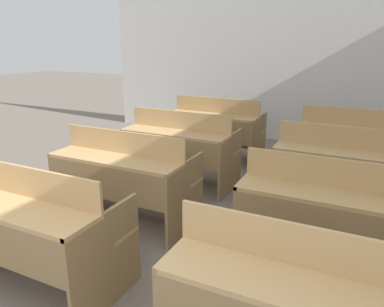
# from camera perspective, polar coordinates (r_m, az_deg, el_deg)

# --- Properties ---
(wall_back) EXTENTS (6.71, 0.06, 3.11)m
(wall_back) POSITION_cam_1_polar(r_m,az_deg,el_deg) (6.52, 14.74, 15.25)
(wall_back) COLOR silver
(wall_back) RESTS_ON ground_plane
(bench_front_left) EXTENTS (1.29, 0.69, 0.90)m
(bench_front_left) POSITION_cam_1_polar(r_m,az_deg,el_deg) (2.87, -23.52, -9.93)
(bench_front_left) COLOR olive
(bench_front_left) RESTS_ON ground_plane
(bench_front_right) EXTENTS (1.29, 0.69, 0.90)m
(bench_front_right) POSITION_cam_1_polar(r_m,az_deg,el_deg) (2.02, 16.12, -21.46)
(bench_front_right) COLOR #95774D
(bench_front_right) RESTS_ON ground_plane
(bench_second_left) EXTENTS (1.29, 0.69, 0.90)m
(bench_second_left) POSITION_cam_1_polar(r_m,az_deg,el_deg) (3.60, -10.28, -3.24)
(bench_second_left) COLOR #96774D
(bench_second_left) RESTS_ON ground_plane
(bench_second_right) EXTENTS (1.29, 0.69, 0.90)m
(bench_second_right) POSITION_cam_1_polar(r_m,az_deg,el_deg) (2.98, 20.08, -8.57)
(bench_second_right) COLOR olive
(bench_second_right) RESTS_ON ground_plane
(bench_third_left) EXTENTS (1.29, 0.69, 0.90)m
(bench_third_left) POSITION_cam_1_polar(r_m,az_deg,el_deg) (4.47, -1.84, 1.09)
(bench_third_left) COLOR #97794F
(bench_third_left) RESTS_ON ground_plane
(bench_third_right) EXTENTS (1.29, 0.69, 0.90)m
(bench_third_right) POSITION_cam_1_polar(r_m,az_deg,el_deg) (4.02, 21.87, -2.08)
(bench_third_right) COLOR #94764C
(bench_third_right) RESTS_ON ground_plane
(bench_back_left) EXTENTS (1.29, 0.69, 0.90)m
(bench_back_left) POSITION_cam_1_polar(r_m,az_deg,el_deg) (5.47, 3.65, 4.05)
(bench_back_left) COLOR olive
(bench_back_left) RESTS_ON ground_plane
(bench_back_right) EXTENTS (1.29, 0.69, 0.90)m
(bench_back_right) POSITION_cam_1_polar(r_m,az_deg,el_deg) (5.05, 23.30, 1.55)
(bench_back_right) COLOR #96774D
(bench_back_right) RESTS_ON ground_plane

